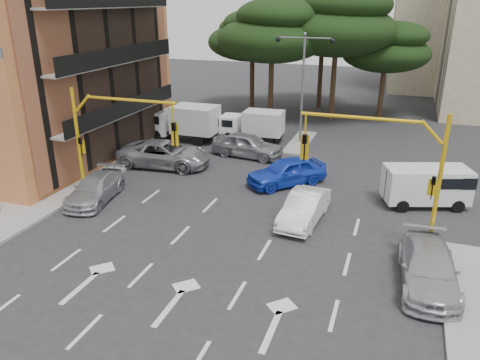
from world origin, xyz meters
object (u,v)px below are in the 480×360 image
object	(u,v)px
car_white_hatch	(304,208)
car_silver_parked	(428,268)
car_silver_cross_b	(247,145)
box_truck_a	(183,123)
car_blue_compact	(287,172)
signal_mast_right	(394,162)
car_silver_cross_a	(165,154)
signal_mast_left	(107,132)
street_lamp_center	(303,69)
car_silver_wagon	(95,188)
box_truck_b	(252,126)
van_white	(426,186)

from	to	relation	value
car_white_hatch	car_silver_parked	xyz separation A→B (m)	(5.48, -3.75, 0.00)
car_white_hatch	car_silver_cross_b	xyz separation A→B (m)	(-5.72, 8.55, 0.11)
box_truck_a	car_blue_compact	bearing A→B (deg)	-124.10
car_white_hatch	car_blue_compact	world-z (taller)	car_blue_compact
signal_mast_right	car_silver_cross_a	world-z (taller)	signal_mast_right
signal_mast_left	car_silver_cross_b	distance (m)	11.07
street_lamp_center	car_silver_wagon	xyz separation A→B (m)	(-8.00, -13.88, -4.76)
car_silver_wagon	car_silver_parked	xyz separation A→B (m)	(16.48, -2.61, 0.05)
car_silver_cross_b	car_silver_parked	world-z (taller)	car_silver_cross_b
signal_mast_left	car_blue_compact	xyz separation A→B (m)	(7.84, 5.67, -3.09)
car_silver_parked	box_truck_b	size ratio (longest dim) A/B	1.04
car_white_hatch	car_silver_parked	distance (m)	6.64
car_silver_wagon	box_truck_a	distance (m)	11.91
car_silver_wagon	van_white	bearing A→B (deg)	7.44
signal_mast_left	car_silver_parked	size ratio (longest dim) A/B	1.21
car_silver_cross_a	van_white	size ratio (longest dim) A/B	1.41
car_silver_cross_a	signal_mast_right	bearing A→B (deg)	-119.57
signal_mast_right	signal_mast_left	bearing A→B (deg)	180.00
signal_mast_right	car_silver_cross_b	xyz separation A→B (m)	(-9.53, 9.83, -3.06)
car_silver_parked	box_truck_a	size ratio (longest dim) A/B	0.91
car_silver_cross_a	car_silver_parked	size ratio (longest dim) A/B	1.19
car_silver_wagon	street_lamp_center	bearing A→B (deg)	50.28
street_lamp_center	box_truck_b	size ratio (longest dim) A/B	1.64
box_truck_a	box_truck_b	xyz separation A→B (m)	(4.98, 1.50, -0.18)
car_silver_parked	car_white_hatch	bearing A→B (deg)	141.43
street_lamp_center	box_truck_b	distance (m)	5.57
car_blue_compact	box_truck_a	world-z (taller)	box_truck_a
car_silver_cross_a	van_white	bearing A→B (deg)	-99.05
car_blue_compact	box_truck_b	size ratio (longest dim) A/B	0.99
signal_mast_right	car_silver_cross_a	xyz separation A→B (m)	(-13.90, 6.20, -3.07)
signal_mast_right	signal_mast_left	world-z (taller)	same
signal_mast_left	street_lamp_center	size ratio (longest dim) A/B	0.77
car_silver_cross_a	car_silver_parked	bearing A→B (deg)	-124.66
car_silver_cross_b	signal_mast_right	bearing A→B (deg)	-128.73
car_silver_wagon	car_silver_cross_a	size ratio (longest dim) A/B	0.78
car_white_hatch	car_blue_compact	bearing A→B (deg)	119.25
car_silver_cross_b	van_white	xyz separation A→B (m)	(11.22, -4.59, 0.22)
car_silver_parked	van_white	size ratio (longest dim) A/B	1.18
car_blue_compact	car_silver_cross_b	world-z (taller)	car_silver_cross_b
street_lamp_center	car_white_hatch	distance (m)	13.91
car_silver_wagon	van_white	size ratio (longest dim) A/B	1.10
street_lamp_center	car_silver_cross_a	xyz separation A→B (m)	(-7.09, -7.81, -4.61)
car_blue_compact	car_white_hatch	bearing A→B (deg)	-21.20
box_truck_b	signal_mast_left	bearing A→B (deg)	164.10
car_blue_compact	box_truck_b	xyz separation A→B (m)	(-4.59, 7.84, 0.37)
signal_mast_right	street_lamp_center	world-z (taller)	street_lamp_center
street_lamp_center	car_silver_wagon	world-z (taller)	street_lamp_center
car_silver_cross_b	box_truck_a	bearing A→B (deg)	76.60
van_white	box_truck_b	bearing A→B (deg)	-143.37
car_silver_parked	box_truck_a	xyz separation A→B (m)	(-17.02, 14.49, 0.62)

